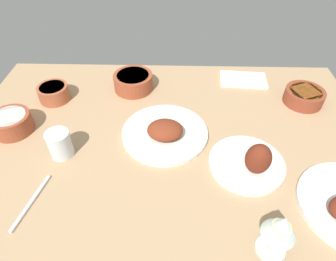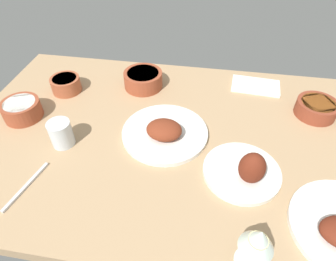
{
  "view_description": "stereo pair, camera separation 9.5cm",
  "coord_description": "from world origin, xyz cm",
  "px_view_note": "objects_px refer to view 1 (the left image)",
  "views": [
    {
      "loc": [
        -1.85,
        69.54,
        71.05
      ],
      "look_at": [
        0.0,
        0.0,
        6.0
      ],
      "focal_mm": 30.77,
      "sensor_mm": 36.0,
      "label": 1
    },
    {
      "loc": [
        -11.32,
        68.64,
        71.05
      ],
      "look_at": [
        0.0,
        0.0,
        6.0
      ],
      "focal_mm": 30.77,
      "sensor_mm": 36.0,
      "label": 2
    }
  ],
  "objects_px": {
    "bowl_pasta": "(54,92)",
    "folded_napkin": "(243,80)",
    "plate_near_viewer": "(251,162)",
    "fork_loose": "(31,202)",
    "bowl_sauce": "(133,81)",
    "bowl_cream": "(11,122)",
    "wine_glass": "(281,228)",
    "bowl_soup": "(304,96)",
    "water_tumbler": "(60,144)",
    "plate_center_main": "(165,133)"
  },
  "relations": [
    {
      "from": "plate_near_viewer",
      "to": "folded_napkin",
      "type": "relative_size",
      "value": 1.2
    },
    {
      "from": "bowl_pasta",
      "to": "bowl_soup",
      "type": "xyz_separation_m",
      "value": [
        -0.94,
        -0.01,
        -0.0
      ]
    },
    {
      "from": "plate_center_main",
      "to": "plate_near_viewer",
      "type": "relative_size",
      "value": 1.27
    },
    {
      "from": "plate_center_main",
      "to": "folded_napkin",
      "type": "xyz_separation_m",
      "value": [
        -0.32,
        -0.34,
        -0.01
      ]
    },
    {
      "from": "wine_glass",
      "to": "fork_loose",
      "type": "bearing_deg",
      "value": -10.22
    },
    {
      "from": "bowl_soup",
      "to": "fork_loose",
      "type": "distance_m",
      "value": 0.98
    },
    {
      "from": "water_tumbler",
      "to": "bowl_pasta",
      "type": "bearing_deg",
      "value": -68.28
    },
    {
      "from": "bowl_cream",
      "to": "bowl_pasta",
      "type": "bearing_deg",
      "value": -115.72
    },
    {
      "from": "plate_center_main",
      "to": "water_tumbler",
      "type": "bearing_deg",
      "value": 14.8
    },
    {
      "from": "plate_center_main",
      "to": "plate_near_viewer",
      "type": "distance_m",
      "value": 0.29
    },
    {
      "from": "plate_near_viewer",
      "to": "bowl_pasta",
      "type": "relative_size",
      "value": 2.0
    },
    {
      "from": "bowl_pasta",
      "to": "bowl_soup",
      "type": "height_order",
      "value": "bowl_pasta"
    },
    {
      "from": "wine_glass",
      "to": "bowl_cream",
      "type": "bearing_deg",
      "value": -26.95
    },
    {
      "from": "bowl_soup",
      "to": "folded_napkin",
      "type": "height_order",
      "value": "bowl_soup"
    },
    {
      "from": "plate_center_main",
      "to": "folded_napkin",
      "type": "height_order",
      "value": "plate_center_main"
    },
    {
      "from": "bowl_pasta",
      "to": "bowl_soup",
      "type": "distance_m",
      "value": 0.94
    },
    {
      "from": "plate_near_viewer",
      "to": "water_tumbler",
      "type": "bearing_deg",
      "value": -4.44
    },
    {
      "from": "bowl_pasta",
      "to": "bowl_sauce",
      "type": "xyz_separation_m",
      "value": [
        -0.29,
        -0.08,
        0.0
      ]
    },
    {
      "from": "bowl_pasta",
      "to": "water_tumbler",
      "type": "relative_size",
      "value": 1.31
    },
    {
      "from": "bowl_pasta",
      "to": "fork_loose",
      "type": "xyz_separation_m",
      "value": [
        -0.08,
        0.46,
        -0.03
      ]
    },
    {
      "from": "water_tumbler",
      "to": "wine_glass",
      "type": "bearing_deg",
      "value": 153.28
    },
    {
      "from": "bowl_pasta",
      "to": "water_tumbler",
      "type": "xyz_separation_m",
      "value": [
        -0.11,
        0.28,
        0.01
      ]
    },
    {
      "from": "bowl_soup",
      "to": "plate_near_viewer",
      "type": "bearing_deg",
      "value": 51.95
    },
    {
      "from": "wine_glass",
      "to": "water_tumbler",
      "type": "height_order",
      "value": "wine_glass"
    },
    {
      "from": "bowl_soup",
      "to": "water_tumbler",
      "type": "xyz_separation_m",
      "value": [
        0.83,
        0.29,
        0.01
      ]
    },
    {
      "from": "plate_center_main",
      "to": "bowl_soup",
      "type": "bearing_deg",
      "value": -158.51
    },
    {
      "from": "plate_near_viewer",
      "to": "bowl_soup",
      "type": "height_order",
      "value": "plate_near_viewer"
    },
    {
      "from": "plate_near_viewer",
      "to": "fork_loose",
      "type": "bearing_deg",
      "value": 12.72
    },
    {
      "from": "bowl_pasta",
      "to": "bowl_sauce",
      "type": "distance_m",
      "value": 0.3
    },
    {
      "from": "plate_near_viewer",
      "to": "fork_loose",
      "type": "distance_m",
      "value": 0.62
    },
    {
      "from": "plate_center_main",
      "to": "fork_loose",
      "type": "xyz_separation_m",
      "value": [
        0.35,
        0.27,
        -0.02
      ]
    },
    {
      "from": "plate_near_viewer",
      "to": "bowl_sauce",
      "type": "xyz_separation_m",
      "value": [
        0.39,
        -0.4,
        0.01
      ]
    },
    {
      "from": "bowl_sauce",
      "to": "plate_center_main",
      "type": "bearing_deg",
      "value": 116.06
    },
    {
      "from": "bowl_pasta",
      "to": "fork_loose",
      "type": "height_order",
      "value": "bowl_pasta"
    },
    {
      "from": "bowl_pasta",
      "to": "folded_napkin",
      "type": "bearing_deg",
      "value": -168.79
    },
    {
      "from": "bowl_pasta",
      "to": "plate_near_viewer",
      "type": "bearing_deg",
      "value": 154.62
    },
    {
      "from": "plate_center_main",
      "to": "wine_glass",
      "type": "xyz_separation_m",
      "value": [
        -0.26,
        0.38,
        0.08
      ]
    },
    {
      "from": "bowl_cream",
      "to": "wine_glass",
      "type": "bearing_deg",
      "value": 153.05
    },
    {
      "from": "bowl_pasta",
      "to": "wine_glass",
      "type": "relative_size",
      "value": 0.81
    },
    {
      "from": "fork_loose",
      "to": "bowl_pasta",
      "type": "bearing_deg",
      "value": -157.44
    },
    {
      "from": "bowl_soup",
      "to": "water_tumbler",
      "type": "distance_m",
      "value": 0.88
    },
    {
      "from": "bowl_cream",
      "to": "fork_loose",
      "type": "relative_size",
      "value": 0.74
    },
    {
      "from": "bowl_pasta",
      "to": "bowl_cream",
      "type": "xyz_separation_m",
      "value": [
        0.09,
        0.18,
        0.0
      ]
    },
    {
      "from": "plate_near_viewer",
      "to": "bowl_pasta",
      "type": "bearing_deg",
      "value": -25.38
    },
    {
      "from": "bowl_pasta",
      "to": "wine_glass",
      "type": "xyz_separation_m",
      "value": [
        -0.69,
        0.57,
        0.07
      ]
    },
    {
      "from": "plate_near_viewer",
      "to": "water_tumbler",
      "type": "relative_size",
      "value": 2.62
    },
    {
      "from": "bowl_pasta",
      "to": "bowl_cream",
      "type": "height_order",
      "value": "bowl_cream"
    },
    {
      "from": "folded_napkin",
      "to": "bowl_cream",
      "type": "bearing_deg",
      "value": 21.38
    },
    {
      "from": "wine_glass",
      "to": "folded_napkin",
      "type": "bearing_deg",
      "value": -94.29
    },
    {
      "from": "bowl_soup",
      "to": "fork_loose",
      "type": "relative_size",
      "value": 0.8
    }
  ]
}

